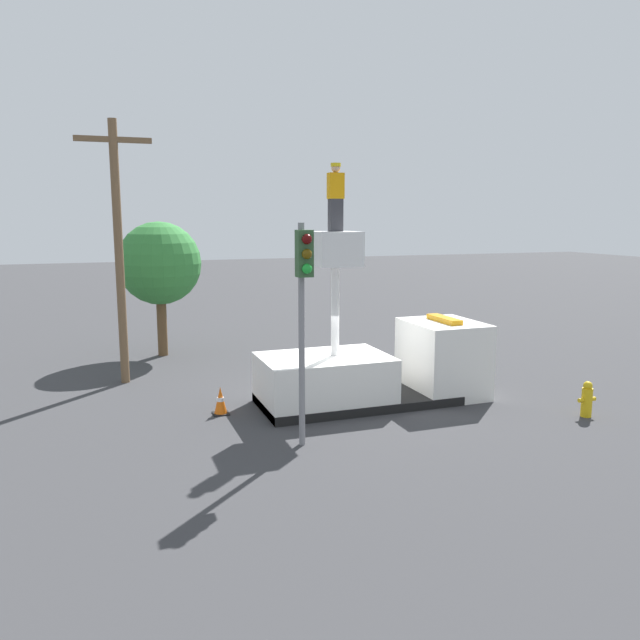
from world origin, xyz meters
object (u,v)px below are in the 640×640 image
object	(u,v)px
worker	(336,197)
utility_pole	(119,244)
fire_hydrant	(587,399)
traffic_light_pole	(303,291)
tree_left_bg	(160,264)
bucket_truck	(376,368)
traffic_cone_rear	(221,401)

from	to	relation	value
worker	utility_pole	size ratio (longest dim) A/B	0.22
worker	fire_hydrant	size ratio (longest dim) A/B	1.86
traffic_light_pole	tree_left_bg	bearing A→B (deg)	100.72
bucket_truck	worker	xyz separation A→B (m)	(-1.23, 0.00, 4.65)
worker	bucket_truck	bearing A→B (deg)	0.00
fire_hydrant	traffic_cone_rear	xyz separation A→B (m)	(-8.87, 3.38, -0.11)
worker	traffic_cone_rear	distance (m)	6.11
utility_pole	worker	bearing A→B (deg)	-40.29
bucket_truck	tree_left_bg	world-z (taller)	tree_left_bg
traffic_light_pole	utility_pole	xyz separation A→B (m)	(-3.53, 7.14, 0.76)
bucket_truck	worker	size ratio (longest dim) A/B	3.65
worker	traffic_cone_rear	bearing A→B (deg)	174.36
traffic_cone_rear	utility_pole	xyz separation A→B (m)	(-2.20, 4.18, 3.95)
traffic_light_pole	bucket_truck	bearing A→B (deg)	41.68
bucket_truck	traffic_cone_rear	size ratio (longest dim) A/B	8.73
fire_hydrant	bucket_truck	bearing A→B (deg)	145.95
traffic_light_pole	utility_pole	world-z (taller)	utility_pole
worker	traffic_cone_rear	xyz separation A→B (m)	(-3.09, 0.30, -5.26)
tree_left_bg	utility_pole	distance (m)	3.97
fire_hydrant	traffic_cone_rear	distance (m)	9.49
bucket_truck	traffic_light_pole	world-z (taller)	traffic_light_pole
bucket_truck	worker	bearing A→B (deg)	180.00
worker	fire_hydrant	bearing A→B (deg)	-28.03
fire_hydrant	traffic_cone_rear	bearing A→B (deg)	159.12
bucket_truck	fire_hydrant	xyz separation A→B (m)	(4.55, -3.08, -0.50)
worker	tree_left_bg	world-z (taller)	worker
traffic_light_pole	utility_pole	bearing A→B (deg)	116.31
fire_hydrant	tree_left_bg	xyz separation A→B (m)	(-9.57, 11.13, 2.95)
bucket_truck	traffic_light_pole	size ratio (longest dim) A/B	1.28
bucket_truck	traffic_light_pole	bearing A→B (deg)	-138.32
utility_pole	bucket_truck	bearing A→B (deg)	-34.52
traffic_light_pole	tree_left_bg	xyz separation A→B (m)	(-2.03, 10.71, -0.12)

